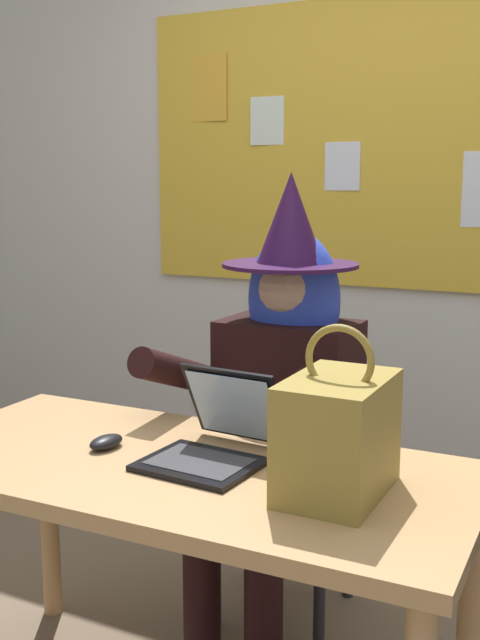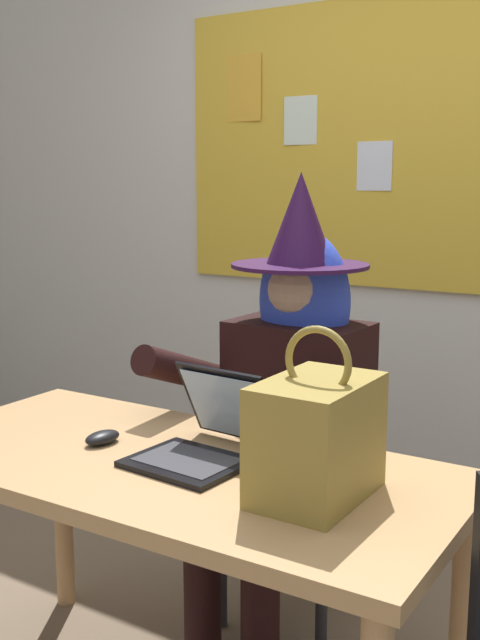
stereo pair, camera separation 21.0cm
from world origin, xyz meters
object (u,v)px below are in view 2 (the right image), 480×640
handbag (318,437)px  desk_main (171,495)px  person_costumed (289,383)px  computer_mouse (102,437)px  chair_at_desk (305,459)px  laptop (204,439)px

handbag → desk_main: bearing=179.6°
person_costumed → computer_mouse: (-0.23, -0.58, -0.05)m
handbag → chair_at_desk: bearing=119.5°
computer_mouse → handbag: (0.63, -0.00, 0.12)m
laptop → chair_at_desk: bearing=99.1°
desk_main → person_costumed: size_ratio=1.02×
person_costumed → handbag: bearing=35.2°
desk_main → handbag: (0.40, -0.00, 0.23)m
desk_main → laptop: laptop is taller
chair_at_desk → handbag: handbag is taller
desk_main → person_costumed: bearing=88.9°
laptop → handbag: bearing=-6.0°
chair_at_desk → handbag: (0.40, -0.70, 0.35)m
person_costumed → laptop: bearing=6.8°
desk_main → computer_mouse: (-0.22, -0.00, 0.11)m
desk_main → chair_at_desk: chair_at_desk is taller
chair_at_desk → handbag: bearing=25.3°
laptop → handbag: (0.34, -0.06, 0.09)m
desk_main → person_costumed: (0.01, 0.58, 0.16)m
chair_at_desk → handbag: size_ratio=2.38×
person_costumed → handbag: (0.39, -0.58, 0.07)m
handbag → person_costumed: bearing=124.0°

